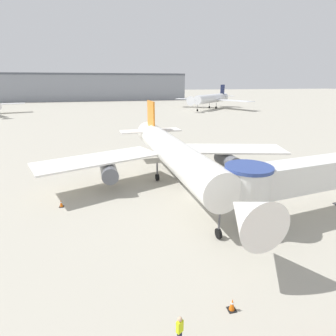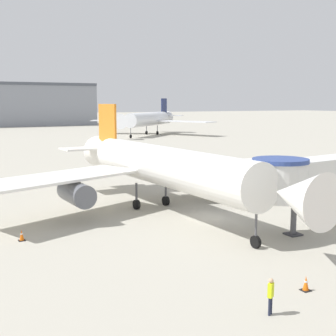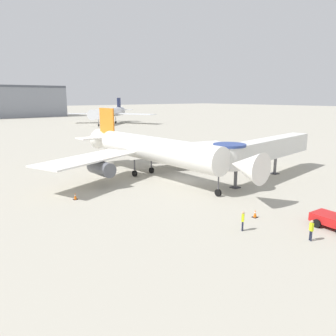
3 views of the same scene
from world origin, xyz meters
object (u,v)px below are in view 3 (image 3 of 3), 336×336
(jet_bridge, at_px, (261,150))
(background_jet_navy_tail, at_px, (110,113))
(ground_crew_marshaller, at_px, (243,220))
(traffic_cone_port_wing, at_px, (75,196))
(ground_crew_wing_walker, at_px, (311,229))
(traffic_cone_near_nose, at_px, (255,214))
(main_airplane, at_px, (152,150))

(jet_bridge, distance_m, background_jet_navy_tail, 107.18)
(ground_crew_marshaller, bearing_deg, traffic_cone_port_wing, 84.94)
(ground_crew_marshaller, xyz_separation_m, ground_crew_wing_walker, (2.79, -4.87, -0.01))
(traffic_cone_port_wing, bearing_deg, ground_crew_wing_walker, -64.59)
(background_jet_navy_tail, bearing_deg, ground_crew_marshaller, -65.21)
(jet_bridge, distance_m, traffic_cone_near_nose, 16.67)
(ground_crew_marshaller, height_order, ground_crew_wing_walker, ground_crew_marshaller)
(traffic_cone_port_wing, height_order, traffic_cone_near_nose, traffic_cone_port_wing)
(ground_crew_marshaller, height_order, background_jet_navy_tail, background_jet_navy_tail)
(traffic_cone_near_nose, distance_m, ground_crew_wing_walker, 6.30)
(jet_bridge, bearing_deg, ground_crew_wing_walker, -139.90)
(ground_crew_wing_walker, bearing_deg, jet_bridge, -13.70)
(traffic_cone_port_wing, xyz_separation_m, background_jet_navy_tail, (56.39, 95.05, 4.53))
(traffic_cone_near_nose, bearing_deg, background_jet_navy_tail, 68.18)
(main_airplane, relative_size, ground_crew_marshaller, 18.82)
(ground_crew_marshaller, bearing_deg, background_jet_navy_tail, 37.63)
(main_airplane, bearing_deg, traffic_cone_port_wing, -169.36)
(traffic_cone_port_wing, height_order, ground_crew_marshaller, ground_crew_marshaller)
(background_jet_navy_tail, bearing_deg, ground_crew_wing_walker, -63.18)
(main_airplane, bearing_deg, traffic_cone_near_nose, -97.70)
(traffic_cone_near_nose, height_order, ground_crew_wing_walker, ground_crew_wing_walker)
(jet_bridge, distance_m, traffic_cone_port_wing, 26.36)
(traffic_cone_port_wing, distance_m, ground_crew_wing_walker, 25.30)
(main_airplane, xyz_separation_m, jet_bridge, (11.64, -10.63, 0.15))
(traffic_cone_near_nose, relative_size, ground_crew_marshaller, 0.44)
(ground_crew_marshaller, distance_m, background_jet_navy_tail, 122.99)
(ground_crew_marshaller, bearing_deg, ground_crew_wing_walker, -89.40)
(traffic_cone_port_wing, distance_m, background_jet_navy_tail, 110.62)
(ground_crew_marshaller, bearing_deg, jet_bridge, 2.75)
(traffic_cone_near_nose, xyz_separation_m, background_jet_navy_tail, (44.73, 111.69, 4.54))
(jet_bridge, height_order, background_jet_navy_tail, background_jet_navy_tail)
(traffic_cone_port_wing, bearing_deg, jet_bridge, -16.54)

